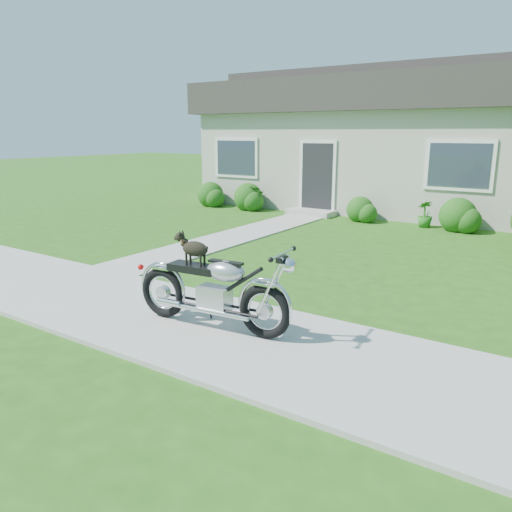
# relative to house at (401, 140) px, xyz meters

# --- Properties ---
(ground) EXTENTS (80.00, 80.00, 0.00)m
(ground) POSITION_rel_house_xyz_m (0.00, -11.99, -2.16)
(ground) COLOR #235114
(ground) RESTS_ON ground
(sidewalk) EXTENTS (24.00, 2.20, 0.04)m
(sidewalk) POSITION_rel_house_xyz_m (0.00, -11.99, -2.14)
(sidewalk) COLOR #9E9B93
(sidewalk) RESTS_ON ground
(walkway) EXTENTS (1.20, 8.00, 0.03)m
(walkway) POSITION_rel_house_xyz_m (-1.50, -6.99, -2.14)
(walkway) COLOR #9E9B93
(walkway) RESTS_ON ground
(house) EXTENTS (12.60, 7.03, 4.50)m
(house) POSITION_rel_house_xyz_m (0.00, 0.00, 0.00)
(house) COLOR beige
(house) RESTS_ON ground
(shrub_row) EXTENTS (10.52, 0.98, 0.98)m
(shrub_row) POSITION_rel_house_xyz_m (-0.06, -3.49, -1.77)
(shrub_row) COLOR #205115
(shrub_row) RESTS_ON ground
(potted_plant_left) EXTENTS (0.84, 0.78, 0.77)m
(potted_plant_left) POSITION_rel_house_xyz_m (-3.36, -3.44, -1.77)
(potted_plant_left) COLOR #1E5616
(potted_plant_left) RESTS_ON ground
(potted_plant_right) EXTENTS (0.55, 0.55, 0.69)m
(potted_plant_right) POSITION_rel_house_xyz_m (1.87, -3.44, -1.81)
(potted_plant_right) COLOR #28711F
(potted_plant_right) RESTS_ON ground
(motorcycle_with_dog) EXTENTS (2.22, 0.60, 1.17)m
(motorcycle_with_dog) POSITION_rel_house_xyz_m (1.67, -11.99, -1.61)
(motorcycle_with_dog) COLOR black
(motorcycle_with_dog) RESTS_ON sidewalk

